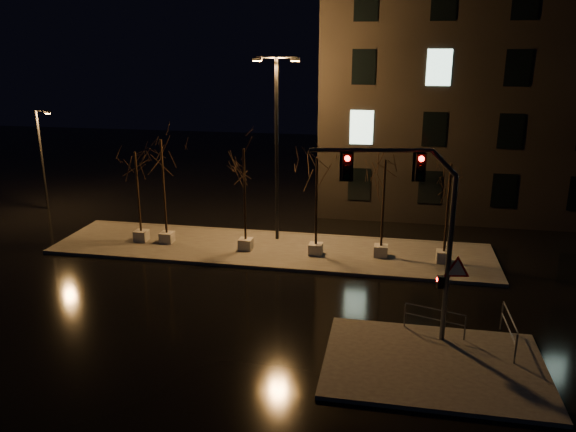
# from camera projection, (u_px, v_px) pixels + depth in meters

# --- Properties ---
(ground) EXTENTS (90.00, 90.00, 0.00)m
(ground) POSITION_uv_depth(u_px,v_px,m) (238.00, 301.00, 22.69)
(ground) COLOR black
(ground) RESTS_ON ground
(median) EXTENTS (22.00, 5.00, 0.15)m
(median) POSITION_uv_depth(u_px,v_px,m) (270.00, 249.00, 28.31)
(median) COLOR #47443F
(median) RESTS_ON ground
(sidewalk_corner) EXTENTS (7.00, 5.00, 0.15)m
(sidewalk_corner) POSITION_uv_depth(u_px,v_px,m) (434.00, 364.00, 18.03)
(sidewalk_corner) COLOR #47443F
(sidewalk_corner) RESTS_ON ground
(building) EXTENTS (25.00, 12.00, 15.00)m
(building) POSITION_uv_depth(u_px,v_px,m) (530.00, 86.00, 34.93)
(building) COLOR black
(building) RESTS_ON ground
(tree_0) EXTENTS (1.80, 1.80, 4.80)m
(tree_0) POSITION_uv_depth(u_px,v_px,m) (136.00, 172.00, 28.26)
(tree_0) COLOR #A5A29A
(tree_0) RESTS_ON median
(tree_1) EXTENTS (1.80, 1.80, 5.50)m
(tree_1) POSITION_uv_depth(u_px,v_px,m) (162.00, 163.00, 27.83)
(tree_1) COLOR #A5A29A
(tree_1) RESTS_ON median
(tree_2) EXTENTS (1.80, 1.80, 5.20)m
(tree_2) POSITION_uv_depth(u_px,v_px,m) (244.00, 172.00, 26.92)
(tree_2) COLOR #A5A29A
(tree_2) RESTS_ON median
(tree_3) EXTENTS (1.80, 1.80, 4.94)m
(tree_3) POSITION_uv_depth(u_px,v_px,m) (317.00, 179.00, 26.29)
(tree_3) COLOR #A5A29A
(tree_3) RESTS_ON median
(tree_4) EXTENTS (1.80, 1.80, 4.85)m
(tree_4) POSITION_uv_depth(u_px,v_px,m) (384.00, 182.00, 26.07)
(tree_4) COLOR #A5A29A
(tree_4) RESTS_ON median
(tree_5) EXTENTS (1.80, 1.80, 4.83)m
(tree_5) POSITION_uv_depth(u_px,v_px,m) (449.00, 186.00, 25.35)
(tree_5) COLOR #A5A29A
(tree_5) RESTS_ON median
(traffic_signal_mast) EXTENTS (5.41, 0.93, 6.66)m
(traffic_signal_mast) POSITION_uv_depth(u_px,v_px,m) (419.00, 218.00, 18.23)
(traffic_signal_mast) COLOR #515458
(traffic_signal_mast) RESTS_ON sidewalk_corner
(streetlight_main) EXTENTS (2.32, 0.49, 9.27)m
(streetlight_main) POSITION_uv_depth(u_px,v_px,m) (277.00, 138.00, 28.08)
(streetlight_main) COLOR black
(streetlight_main) RESTS_ON median
(streetlight_far) EXTENTS (1.21, 0.43, 6.22)m
(streetlight_far) POSITION_uv_depth(u_px,v_px,m) (42.00, 156.00, 34.63)
(streetlight_far) COLOR black
(streetlight_far) RESTS_ON ground
(guard_rail_a) EXTENTS (2.07, 0.68, 0.94)m
(guard_rail_a) POSITION_uv_depth(u_px,v_px,m) (434.00, 317.00, 19.70)
(guard_rail_a) COLOR #515458
(guard_rail_a) RESTS_ON sidewalk_corner
(guard_rail_b) EXTENTS (0.10, 2.34, 1.11)m
(guard_rail_b) POSITION_uv_depth(u_px,v_px,m) (509.00, 326.00, 18.83)
(guard_rail_b) COLOR #515458
(guard_rail_b) RESTS_ON sidewalk_corner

